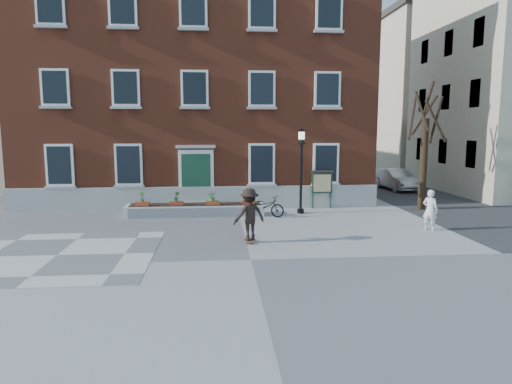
{
  "coord_description": "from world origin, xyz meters",
  "views": [
    {
      "loc": [
        -0.98,
        -13.3,
        3.95
      ],
      "look_at": [
        0.5,
        4.0,
        1.5
      ],
      "focal_mm": 32.0,
      "sensor_mm": 36.0,
      "label": 1
    }
  ],
  "objects": [
    {
      "name": "ground",
      "position": [
        0.0,
        0.0,
        0.0
      ],
      "size": [
        100.0,
        100.0,
        0.0
      ],
      "primitive_type": "plane",
      "color": "gray",
      "rests_on": "ground"
    },
    {
      "name": "bicycle",
      "position": [
        1.14,
        6.7,
        0.47
      ],
      "size": [
        1.89,
        1.37,
        0.95
      ],
      "primitive_type": "imported",
      "rotation": [
        0.0,
        0.0,
        1.11
      ],
      "color": "black",
      "rests_on": "ground"
    },
    {
      "name": "parked_car",
      "position": [
        10.47,
        14.91,
        0.66
      ],
      "size": [
        1.83,
        4.15,
        1.32
      ],
      "primitive_type": "imported",
      "rotation": [
        0.0,
        0.0,
        0.11
      ],
      "color": "#B3B5B8",
      "rests_on": "ground"
    },
    {
      "name": "bare_tree",
      "position": [
        9.01,
        8.01,
        2.79
      ],
      "size": [
        1.83,
        1.83,
        6.16
      ],
      "color": "#2F2215",
      "rests_on": "ground"
    },
    {
      "name": "planter_assembly",
      "position": [
        -1.99,
        7.18,
        0.31
      ],
      "size": [
        6.2,
        1.12,
        1.15
      ],
      "color": "silver",
      "rests_on": "ground"
    },
    {
      "name": "lamp_post",
      "position": [
        2.88,
        7.37,
        2.54
      ],
      "size": [
        0.4,
        0.4,
        3.93
      ],
      "color": "black",
      "rests_on": "ground"
    },
    {
      "name": "side_street",
      "position": [
        17.99,
        19.78,
        7.02
      ],
      "size": [
        15.2,
        36.0,
        14.5
      ],
      "color": "#353437",
      "rests_on": "ground"
    },
    {
      "name": "bystander",
      "position": [
        7.22,
        3.41,
        0.8
      ],
      "size": [
        0.68,
        0.69,
        1.6
      ],
      "primitive_type": "imported",
      "rotation": [
        0.0,
        0.0,
        2.32
      ],
      "color": "white",
      "rests_on": "ground"
    },
    {
      "name": "notice_board",
      "position": [
        4.17,
        8.64,
        1.26
      ],
      "size": [
        1.1,
        0.16,
        1.87
      ],
      "color": "black",
      "rests_on": "ground"
    },
    {
      "name": "checker_patch",
      "position": [
        -6.0,
        1.0,
        0.01
      ],
      "size": [
        6.0,
        6.0,
        0.01
      ],
      "primitive_type": "cube",
      "color": "slate",
      "rests_on": "ground"
    },
    {
      "name": "skateboarder",
      "position": [
        0.11,
        2.16,
        0.98
      ],
      "size": [
        1.34,
        1.09,
        1.89
      ],
      "color": "brown",
      "rests_on": "ground"
    },
    {
      "name": "brick_building",
      "position": [
        -2.0,
        13.98,
        6.3
      ],
      "size": [
        18.4,
        10.85,
        12.6
      ],
      "color": "brown",
      "rests_on": "ground"
    }
  ]
}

